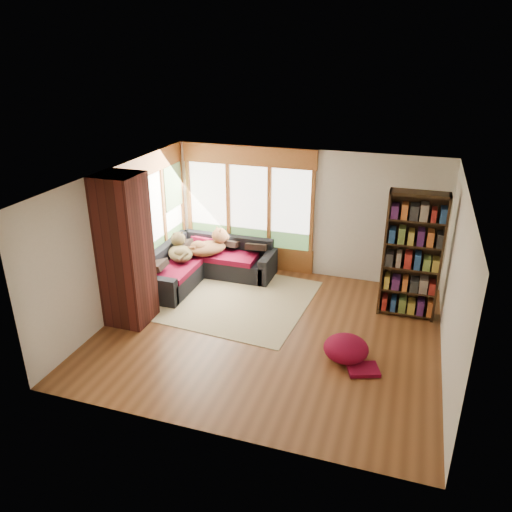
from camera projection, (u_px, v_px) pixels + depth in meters
The scene contains 17 objects.
floor at pixel (269, 332), 8.39m from camera, with size 5.50×5.50×0.00m, color brown.
ceiling at pixel (271, 181), 7.37m from camera, with size 5.50×5.50×0.00m, color white.
wall_back at pixel (305, 214), 10.06m from camera, with size 5.50×0.04×2.60m, color silver.
wall_front at pixel (208, 345), 5.69m from camera, with size 5.50×0.04×2.60m, color silver.
wall_left at pixel (118, 241), 8.66m from camera, with size 0.04×5.00×2.60m, color silver.
wall_right at pixel (455, 285), 7.10m from camera, with size 0.04×5.00×2.60m, color silver.
windows_back at pixel (248, 206), 10.36m from camera, with size 2.82×0.10×1.90m.
windows_left at pixel (153, 217), 9.68m from camera, with size 0.10×2.62×1.90m.
roller_blind at pixel (173, 187), 10.24m from camera, with size 0.03×0.72×0.90m, color #779E66.
brick_chimney at pixel (125, 251), 8.25m from camera, with size 0.70×0.70×2.60m, color #471914.
sectional_sofa at pixel (202, 262), 10.31m from camera, with size 2.20×2.20×0.80m.
area_rug at pixel (218, 296), 9.57m from camera, with size 3.44×2.63×0.01m, color beige.
bookshelf at pixel (412, 256), 8.49m from camera, with size 0.97×0.32×2.26m.
pouf at pixel (346, 348), 7.59m from camera, with size 0.69×0.69×0.37m, color maroon.
dog_tan at pixel (210, 241), 10.11m from camera, with size 0.93×0.92×0.46m.
dog_brindle at pixel (180, 246), 9.92m from camera, with size 0.80×0.87×0.43m.
throw_pillows at pixel (206, 239), 10.25m from camera, with size 1.98×1.68×0.45m.
Camera 1 is at (2.02, -6.92, 4.48)m, focal length 35.00 mm.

